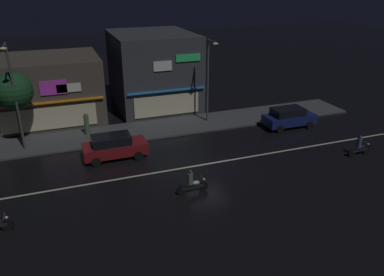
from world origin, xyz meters
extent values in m
plane|color=black|center=(0.00, 0.00, 0.00)|extent=(140.00, 140.00, 0.00)
cube|color=beige|center=(0.00, 0.00, 0.01)|extent=(30.54, 0.16, 0.01)
cube|color=#424447|center=(0.00, 7.23, 0.07)|extent=(32.15, 4.02, 0.14)
cube|color=#383A3F|center=(0.00, 13.64, 3.45)|extent=(7.22, 8.70, 6.90)
cube|color=#268CF2|center=(0.00, 9.17, 2.60)|extent=(6.86, 0.24, 0.12)
cube|color=white|center=(-0.29, 9.23, 4.74)|extent=(1.58, 0.08, 0.81)
cube|color=#33E572|center=(1.96, 9.23, 5.29)|extent=(2.18, 0.08, 0.62)
cube|color=beige|center=(0.00, 9.23, 1.30)|extent=(5.78, 0.06, 1.80)
cube|color=#4C443A|center=(-9.65, 12.90, 2.73)|extent=(9.03, 7.22, 5.45)
cube|color=orange|center=(-9.65, 9.17, 2.60)|extent=(8.58, 0.24, 0.12)
cube|color=#D83FD8|center=(-9.02, 9.23, 3.74)|extent=(2.00, 0.08, 1.11)
cube|color=white|center=(-7.91, 9.23, 3.60)|extent=(1.84, 0.08, 0.66)
cube|color=beige|center=(-9.65, 9.23, 1.30)|extent=(7.23, 0.06, 1.80)
cylinder|color=#47494C|center=(-11.51, 6.50, 3.90)|extent=(0.16, 0.16, 7.53)
cube|color=#47494C|center=(-11.51, 5.80, 7.57)|extent=(0.10, 1.40, 0.10)
ellipsoid|color=#F9E099|center=(-11.51, 5.10, 7.49)|extent=(0.44, 0.32, 0.20)
cylinder|color=#47494C|center=(3.02, 7.39, 3.59)|extent=(0.16, 0.16, 6.90)
cube|color=#47494C|center=(3.02, 6.69, 6.94)|extent=(0.10, 1.40, 0.10)
ellipsoid|color=#F9E099|center=(3.02, 5.99, 6.86)|extent=(0.44, 0.32, 0.20)
cylinder|color=#4C664C|center=(-6.98, 7.75, 0.94)|extent=(0.37, 0.37, 1.61)
sphere|color=tan|center=(-6.98, 7.75, 1.86)|extent=(0.22, 0.22, 0.22)
cylinder|color=#473323|center=(-11.66, 7.65, 1.62)|extent=(0.24, 0.24, 2.95)
sphere|color=#194723|center=(-11.66, 7.65, 4.16)|extent=(2.66, 2.66, 2.66)
cube|color=navy|center=(8.98, 3.98, 0.69)|extent=(4.30, 1.78, 0.76)
cube|color=black|center=(8.77, 3.98, 1.37)|extent=(2.58, 1.57, 0.60)
cube|color=#F9F2CC|center=(11.09, 4.58, 0.79)|extent=(0.08, 0.20, 0.12)
cube|color=#F9F2CC|center=(11.09, 3.37, 0.79)|extent=(0.08, 0.20, 0.12)
cylinder|color=black|center=(10.40, 4.87, 0.31)|extent=(0.62, 0.20, 0.62)
cylinder|color=black|center=(10.40, 3.09, 0.31)|extent=(0.62, 0.20, 0.62)
cylinder|color=black|center=(7.57, 4.87, 0.31)|extent=(0.62, 0.20, 0.62)
cylinder|color=black|center=(7.57, 3.09, 0.31)|extent=(0.62, 0.20, 0.62)
cube|color=maroon|center=(-5.58, 3.11, 0.69)|extent=(4.30, 1.78, 0.76)
cube|color=black|center=(-5.79, 3.11, 1.37)|extent=(2.58, 1.57, 0.60)
cube|color=#F9F2CC|center=(-3.47, 3.72, 0.79)|extent=(0.08, 0.20, 0.12)
cube|color=#F9F2CC|center=(-3.47, 2.50, 0.79)|extent=(0.08, 0.20, 0.12)
cylinder|color=black|center=(-4.16, 4.00, 0.31)|extent=(0.62, 0.20, 0.62)
cylinder|color=black|center=(-4.16, 2.22, 0.31)|extent=(0.62, 0.20, 0.62)
cylinder|color=black|center=(-7.00, 4.00, 0.31)|extent=(0.62, 0.20, 0.62)
cylinder|color=black|center=(-7.00, 2.22, 0.31)|extent=(0.62, 0.20, 0.62)
cylinder|color=black|center=(-11.94, -3.25, 0.30)|extent=(0.60, 0.08, 0.60)
cylinder|color=slate|center=(-11.99, -3.25, 0.85)|extent=(0.03, 0.60, 0.03)
sphere|color=white|center=(-11.90, -3.25, 0.75)|extent=(0.14, 0.14, 0.14)
cylinder|color=black|center=(-1.54, -3.08, 0.30)|extent=(0.60, 0.08, 0.60)
cylinder|color=black|center=(-2.84, -3.08, 0.30)|extent=(0.60, 0.10, 0.60)
cube|color=black|center=(-2.19, -3.08, 0.40)|extent=(1.30, 0.14, 0.20)
ellipsoid|color=#B2B7BC|center=(-1.99, -3.08, 0.62)|extent=(0.44, 0.26, 0.24)
cube|color=black|center=(-2.39, -3.08, 0.55)|extent=(0.56, 0.22, 0.10)
cylinder|color=slate|center=(-1.59, -3.08, 0.85)|extent=(0.03, 0.60, 0.03)
sphere|color=white|center=(-1.50, -3.08, 0.75)|extent=(0.14, 0.14, 0.14)
cylinder|color=#4C664C|center=(-2.34, -3.08, 0.95)|extent=(0.32, 0.32, 0.70)
sphere|color=#333338|center=(-2.34, -3.08, 1.41)|extent=(0.22, 0.22, 0.22)
cylinder|color=black|center=(11.16, -2.41, 0.30)|extent=(0.60, 0.08, 0.60)
cylinder|color=black|center=(9.86, -2.41, 0.30)|extent=(0.60, 0.10, 0.60)
cube|color=black|center=(10.51, -2.41, 0.40)|extent=(1.30, 0.14, 0.20)
ellipsoid|color=black|center=(10.71, -2.41, 0.62)|extent=(0.44, 0.26, 0.24)
cube|color=black|center=(10.31, -2.41, 0.55)|extent=(0.56, 0.22, 0.10)
cylinder|color=slate|center=(11.11, -2.41, 0.85)|extent=(0.03, 0.60, 0.03)
sphere|color=white|center=(11.20, -2.41, 0.75)|extent=(0.14, 0.14, 0.14)
cylinder|color=#334766|center=(10.36, -2.41, 0.95)|extent=(0.32, 0.32, 0.70)
sphere|color=#333338|center=(10.36, -2.41, 1.41)|extent=(0.22, 0.22, 0.22)
cone|color=orange|center=(-6.25, 4.59, 0.28)|extent=(0.36, 0.36, 0.55)
camera|label=1|loc=(-8.71, -20.65, 11.43)|focal=35.10mm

